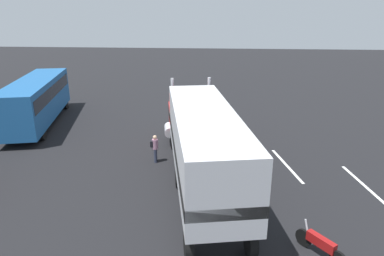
% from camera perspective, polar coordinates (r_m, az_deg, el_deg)
% --- Properties ---
extents(ground_plane, '(120.00, 120.00, 0.00)m').
position_cam_1_polar(ground_plane, '(23.10, -1.45, -1.84)').
color(ground_plane, black).
extents(lane_stripe_near, '(4.35, 1.00, 0.01)m').
position_cam_1_polar(lane_stripe_near, '(17.57, 7.98, -9.05)').
color(lane_stripe_near, silver).
rests_on(lane_stripe_near, ground_plane).
extents(lane_stripe_mid, '(4.34, 1.07, 0.01)m').
position_cam_1_polar(lane_stripe_mid, '(19.95, 15.59, -6.04)').
color(lane_stripe_mid, silver).
rests_on(lane_stripe_mid, ground_plane).
extents(lane_stripe_far, '(4.37, 0.82, 0.01)m').
position_cam_1_polar(lane_stripe_far, '(19.15, 26.97, -8.61)').
color(lane_stripe_far, silver).
rests_on(lane_stripe_far, ground_plane).
extents(semi_truck, '(14.37, 5.25, 4.50)m').
position_cam_1_polar(semi_truck, '(16.27, 1.44, -1.47)').
color(semi_truck, '#B21919').
rests_on(semi_truck, ground_plane).
extents(person_bystander, '(0.36, 0.47, 1.63)m').
position_cam_1_polar(person_bystander, '(19.40, -6.26, -3.28)').
color(person_bystander, '#2D3347').
rests_on(person_bystander, ground_plane).
extents(parked_bus, '(11.29, 5.03, 3.40)m').
position_cam_1_polar(parked_bus, '(28.21, -24.63, 4.67)').
color(parked_bus, '#1E5999').
rests_on(parked_bus, ground_plane).
extents(motorcycle, '(1.72, 1.39, 1.12)m').
position_cam_1_polar(motorcycle, '(13.33, 20.75, -17.85)').
color(motorcycle, black).
rests_on(motorcycle, ground_plane).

